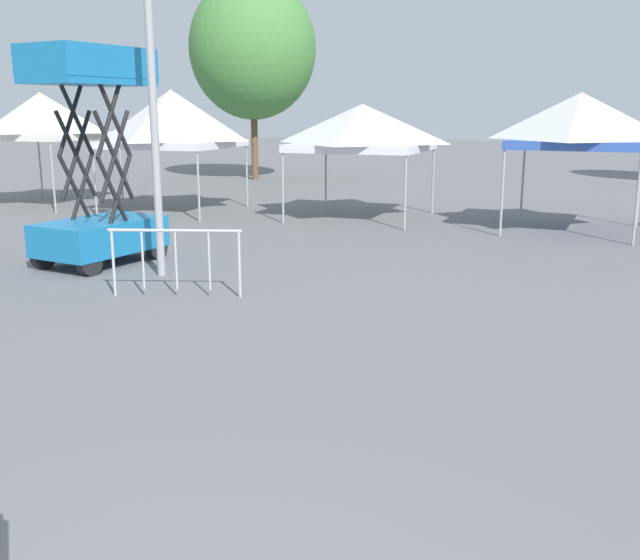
# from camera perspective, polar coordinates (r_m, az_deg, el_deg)

# --- Properties ---
(canopy_tent_far_right) EXTENTS (3.40, 3.40, 3.39)m
(canopy_tent_far_right) POSITION_cam_1_polar(r_m,az_deg,el_deg) (24.30, -20.98, 11.91)
(canopy_tent_far_right) COLOR #9E9EA3
(canopy_tent_far_right) RESTS_ON ground
(canopy_tent_left_of_center) EXTENTS (3.45, 3.45, 3.42)m
(canopy_tent_left_of_center) POSITION_cam_1_polar(r_m,az_deg,el_deg) (21.45, -11.54, 12.27)
(canopy_tent_left_of_center) COLOR #9E9EA3
(canopy_tent_left_of_center) RESTS_ON ground
(canopy_tent_center) EXTENTS (3.39, 3.39, 3.02)m
(canopy_tent_center) POSITION_cam_1_polar(r_m,az_deg,el_deg) (19.74, 3.32, 11.84)
(canopy_tent_center) COLOR #9E9EA3
(canopy_tent_center) RESTS_ON ground
(canopy_tent_far_left) EXTENTS (3.21, 3.21, 3.27)m
(canopy_tent_far_left) POSITION_cam_1_polar(r_m,az_deg,el_deg) (18.52, 19.65, 11.68)
(canopy_tent_far_left) COLOR #9E9EA3
(canopy_tent_far_left) RESTS_ON ground
(scissor_lift) EXTENTS (1.75, 2.50, 3.98)m
(scissor_lift) POSITION_cam_1_polar(r_m,az_deg,el_deg) (14.38, -16.99, 5.96)
(scissor_lift) COLOR black
(scissor_lift) RESTS_ON ground
(tree_behind_tents_center) EXTENTS (5.14, 5.14, 8.12)m
(tree_behind_tents_center) POSITION_cam_1_polar(r_m,az_deg,el_deg) (31.12, -5.29, 17.59)
(tree_behind_tents_center) COLOR brown
(tree_behind_tents_center) RESTS_ON ground
(crowd_barrier_by_lift) EXTENTS (2.02, 0.67, 1.08)m
(crowd_barrier_by_lift) POSITION_cam_1_polar(r_m,az_deg,el_deg) (11.55, -11.25, 2.36)
(crowd_barrier_by_lift) COLOR #B7BABF
(crowd_barrier_by_lift) RESTS_ON ground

